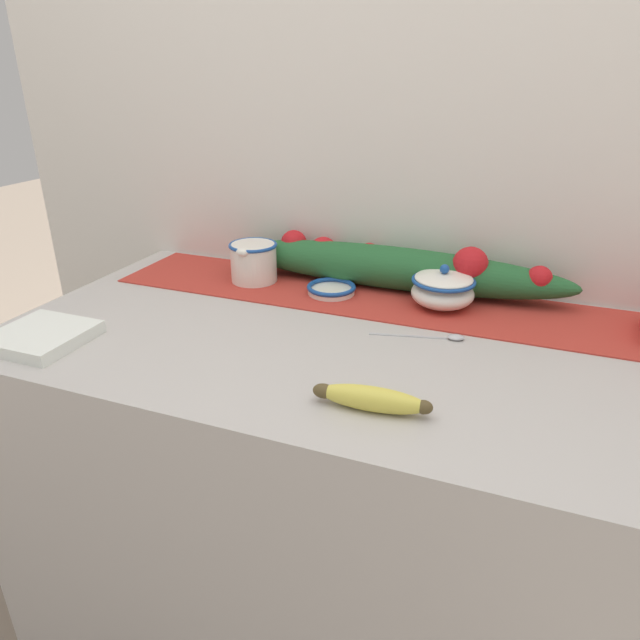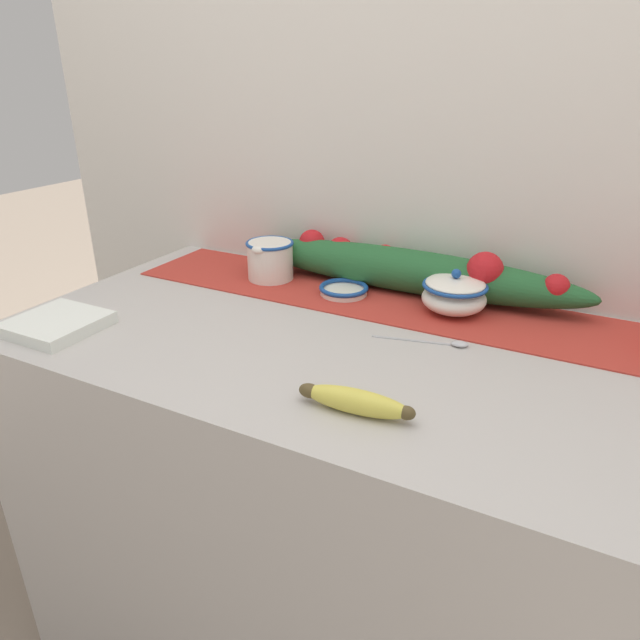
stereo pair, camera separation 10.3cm
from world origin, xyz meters
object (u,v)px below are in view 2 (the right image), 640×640
object	(u,v)px
small_dish	(344,290)
banana	(355,401)
spoon	(450,343)
napkin_stack	(57,324)
cream_pitcher	(270,259)
sugar_bowl	(454,294)

from	to	relation	value
small_dish	banana	size ratio (longest dim) A/B	0.60
spoon	napkin_stack	world-z (taller)	napkin_stack
napkin_stack	cream_pitcher	bearing A→B (deg)	63.61
sugar_bowl	napkin_stack	bearing A→B (deg)	-146.61
sugar_bowl	napkin_stack	distance (m)	0.79
cream_pitcher	sugar_bowl	xyz separation A→B (m)	(0.45, -0.00, -0.01)
cream_pitcher	banana	distance (m)	0.61
sugar_bowl	spoon	world-z (taller)	sugar_bowl
cream_pitcher	napkin_stack	size ratio (longest dim) A/B	0.82
small_dish	spoon	world-z (taller)	small_dish
cream_pitcher	sugar_bowl	size ratio (longest dim) A/B	0.99
banana	sugar_bowl	bearing A→B (deg)	86.62
banana	cream_pitcher	bearing A→B (deg)	134.01
cream_pitcher	napkin_stack	xyz separation A→B (m)	(-0.22, -0.44, -0.04)
small_dish	banana	world-z (taller)	banana
cream_pitcher	napkin_stack	distance (m)	0.49
sugar_bowl	spoon	xyz separation A→B (m)	(0.04, -0.15, -0.04)
cream_pitcher	spoon	size ratio (longest dim) A/B	0.74
cream_pitcher	small_dish	xyz separation A→B (m)	(0.20, -0.01, -0.04)
small_dish	napkin_stack	bearing A→B (deg)	-134.55
small_dish	napkin_stack	size ratio (longest dim) A/B	0.69
cream_pitcher	small_dish	distance (m)	0.20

